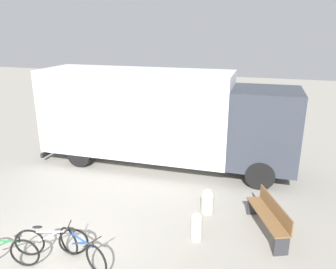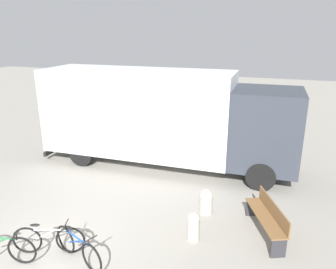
{
  "view_description": "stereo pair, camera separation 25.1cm",
  "coord_description": "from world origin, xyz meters",
  "px_view_note": "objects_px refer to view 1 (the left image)",
  "views": [
    {
      "loc": [
        4.25,
        -4.81,
        4.78
      ],
      "look_at": [
        1.44,
        4.0,
        1.79
      ],
      "focal_mm": 35.0,
      "sensor_mm": 36.0,
      "label": 1
    },
    {
      "loc": [
        4.49,
        -4.73,
        4.78
      ],
      "look_at": [
        1.44,
        4.0,
        1.79
      ],
      "focal_mm": 35.0,
      "sensor_mm": 36.0,
      "label": 2
    }
  ],
  "objects_px": {
    "bollard_far_bench": "(207,200)",
    "bollard_near_bench": "(197,225)",
    "bicycle_middle": "(51,241)",
    "delivery_truck": "(161,115)",
    "bicycle_far": "(82,249)",
    "park_bench": "(270,215)",
    "bicycle_near": "(3,250)"
  },
  "relations": [
    {
      "from": "delivery_truck",
      "to": "bicycle_near",
      "type": "bearing_deg",
      "value": -104.53
    },
    {
      "from": "bicycle_near",
      "to": "bicycle_far",
      "type": "bearing_deg",
      "value": 7.89
    },
    {
      "from": "delivery_truck",
      "to": "bicycle_far",
      "type": "height_order",
      "value": "delivery_truck"
    },
    {
      "from": "delivery_truck",
      "to": "bicycle_middle",
      "type": "relative_size",
      "value": 5.92
    },
    {
      "from": "delivery_truck",
      "to": "bicycle_near",
      "type": "distance_m",
      "value": 6.46
    },
    {
      "from": "delivery_truck",
      "to": "bollard_near_bench",
      "type": "bearing_deg",
      "value": -62.11
    },
    {
      "from": "bicycle_middle",
      "to": "bicycle_far",
      "type": "height_order",
      "value": "same"
    },
    {
      "from": "park_bench",
      "to": "bollard_far_bench",
      "type": "relative_size",
      "value": 2.65
    },
    {
      "from": "bicycle_middle",
      "to": "bollard_far_bench",
      "type": "distance_m",
      "value": 4.04
    },
    {
      "from": "bicycle_middle",
      "to": "bollard_far_bench",
      "type": "relative_size",
      "value": 2.24
    },
    {
      "from": "delivery_truck",
      "to": "bollard_far_bench",
      "type": "height_order",
      "value": "delivery_truck"
    },
    {
      "from": "park_bench",
      "to": "bollard_near_bench",
      "type": "xyz_separation_m",
      "value": [
        -1.63,
        -0.79,
        -0.1
      ]
    },
    {
      "from": "bicycle_middle",
      "to": "bollard_near_bench",
      "type": "xyz_separation_m",
      "value": [
        2.9,
        1.53,
        0.04
      ]
    },
    {
      "from": "bollard_near_bench",
      "to": "bollard_far_bench",
      "type": "relative_size",
      "value": 1.06
    },
    {
      "from": "bollard_near_bench",
      "to": "delivery_truck",
      "type": "bearing_deg",
      "value": 119.44
    },
    {
      "from": "delivery_truck",
      "to": "park_bench",
      "type": "height_order",
      "value": "delivery_truck"
    },
    {
      "from": "bollard_far_bench",
      "to": "bollard_near_bench",
      "type": "bearing_deg",
      "value": -90.33
    },
    {
      "from": "bicycle_near",
      "to": "bicycle_middle",
      "type": "distance_m",
      "value": 0.96
    },
    {
      "from": "park_bench",
      "to": "bicycle_far",
      "type": "relative_size",
      "value": 1.2
    },
    {
      "from": "park_bench",
      "to": "bicycle_near",
      "type": "xyz_separation_m",
      "value": [
        -5.3,
        -2.89,
        -0.14
      ]
    },
    {
      "from": "bollard_far_bench",
      "to": "delivery_truck",
      "type": "bearing_deg",
      "value": 129.68
    },
    {
      "from": "park_bench",
      "to": "bollard_far_bench",
      "type": "bearing_deg",
      "value": 49.28
    },
    {
      "from": "bollard_near_bench",
      "to": "bollard_far_bench",
      "type": "height_order",
      "value": "bollard_near_bench"
    },
    {
      "from": "bicycle_far",
      "to": "bollard_far_bench",
      "type": "bearing_deg",
      "value": 74.9
    },
    {
      "from": "park_bench",
      "to": "delivery_truck",
      "type": "bearing_deg",
      "value": 26.23
    },
    {
      "from": "bicycle_near",
      "to": "bollard_near_bench",
      "type": "relative_size",
      "value": 2.19
    },
    {
      "from": "delivery_truck",
      "to": "bicycle_near",
      "type": "xyz_separation_m",
      "value": [
        -1.41,
        -6.12,
        -1.51
      ]
    },
    {
      "from": "bicycle_middle",
      "to": "bollard_near_bench",
      "type": "distance_m",
      "value": 3.28
    },
    {
      "from": "delivery_truck",
      "to": "bollard_near_bench",
      "type": "xyz_separation_m",
      "value": [
        2.27,
        -4.02,
        -1.47
      ]
    },
    {
      "from": "bollard_far_bench",
      "to": "bicycle_near",
      "type": "bearing_deg",
      "value": -137.52
    },
    {
      "from": "delivery_truck",
      "to": "bicycle_far",
      "type": "relative_size",
      "value": 6.0
    },
    {
      "from": "park_bench",
      "to": "bicycle_near",
      "type": "relative_size",
      "value": 1.14
    }
  ]
}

